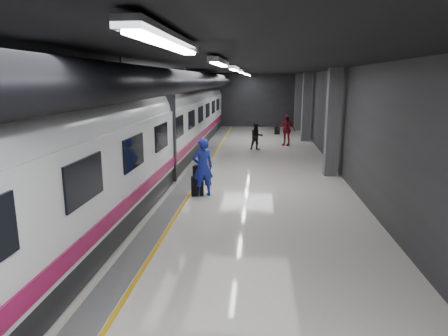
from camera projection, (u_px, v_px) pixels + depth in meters
name	position (u px, v px, depth m)	size (l,w,h in m)	color
ground	(220.00, 184.00, 15.65)	(40.00, 40.00, 0.00)	silver
platform_hall	(215.00, 92.00, 15.84)	(10.02, 40.02, 4.51)	black
train	(137.00, 131.00, 15.49)	(3.05, 38.00, 4.05)	black
traveler_main	(203.00, 167.00, 13.92)	(0.75, 0.49, 2.05)	blue
suitcase_main	(197.00, 186.00, 14.08)	(0.42, 0.27, 0.69)	black
shoulder_bag	(197.00, 171.00, 13.98)	(0.28, 0.15, 0.38)	black
traveler_far_a	(257.00, 136.00, 23.26)	(0.76, 0.59, 1.57)	black
traveler_far_b	(286.00, 130.00, 24.78)	(1.12, 0.47, 1.92)	maroon
suitcase_far	(277.00, 131.00, 30.02)	(0.38, 0.24, 0.55)	black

